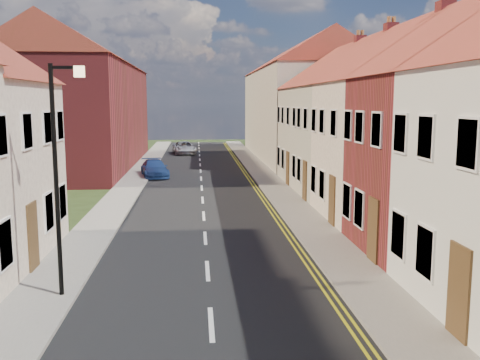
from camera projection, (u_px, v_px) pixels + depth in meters
name	position (u px, v px, depth m)	size (l,w,h in m)	color
road	(204.00, 216.00, 24.34)	(7.00, 90.00, 0.02)	black
pavement_left	(106.00, 217.00, 23.98)	(1.80, 90.00, 0.12)	#A09A91
pavement_right	(299.00, 213.00, 24.69)	(1.80, 90.00, 0.12)	#A09A91
cottage_r_pink	(416.00, 118.00, 23.36)	(8.30, 6.00, 9.00)	#FDE3C8
cottage_r_white_far	(375.00, 115.00, 28.68)	(8.30, 5.20, 9.00)	#B9B19C
cottage_r_cream_far	(347.00, 113.00, 34.01)	(8.30, 6.00, 9.00)	#B9B19C
block_right_far	(301.00, 100.00, 48.98)	(8.30, 24.20, 10.50)	#B9B19C
block_left_far	(83.00, 100.00, 42.54)	(8.30, 24.20, 10.50)	maroon
lamppost	(59.00, 166.00, 13.66)	(0.88, 0.15, 6.00)	black
car_far	(155.00, 169.00, 37.01)	(1.66, 4.07, 1.18)	navy
car_distant	(184.00, 148.00, 53.20)	(2.07, 4.49, 1.25)	#B3B5BB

